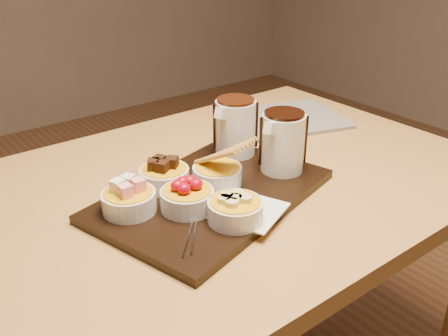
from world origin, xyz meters
TOP-DOWN VIEW (x-y plane):
  - dining_table at (0.00, 0.00)m, footprint 1.20×0.80m
  - serving_board at (-0.06, -0.06)m, footprint 0.52×0.41m
  - napkin at (-0.05, -0.16)m, footprint 0.16×0.16m
  - bowl_marshmallows at (-0.22, -0.03)m, footprint 0.10×0.10m
  - bowl_cake at (-0.12, 0.02)m, footprint 0.10×0.10m
  - bowl_strawberries at (-0.13, -0.09)m, footprint 0.10×0.10m
  - bowl_biscotti at (-0.03, -0.04)m, footprint 0.10×0.10m
  - bowl_bananas at (-0.09, -0.17)m, footprint 0.10×0.10m
  - pitcher_dark_chocolate at (0.12, -0.07)m, footprint 0.11×0.11m
  - pitcher_milk_chocolate at (0.09, 0.05)m, footprint 0.11×0.11m
  - fondue_skewers at (-0.14, -0.11)m, footprint 0.21×0.20m
  - newspaper at (0.36, 0.17)m, footprint 0.36×0.32m

SIDE VIEW (x-z plane):
  - dining_table at x=0.00m, z-range 0.28..1.03m
  - newspaper at x=0.36m, z-range 0.75..0.76m
  - serving_board at x=-0.06m, z-range 0.75..0.77m
  - napkin at x=-0.05m, z-range 0.77..0.77m
  - fondue_skewers at x=-0.14m, z-range 0.77..0.78m
  - bowl_marshmallows at x=-0.22m, z-range 0.77..0.81m
  - bowl_cake at x=-0.12m, z-range 0.77..0.81m
  - bowl_strawberries at x=-0.13m, z-range 0.77..0.81m
  - bowl_biscotti at x=-0.03m, z-range 0.77..0.81m
  - bowl_bananas at x=-0.09m, z-range 0.77..0.81m
  - pitcher_dark_chocolate at x=0.12m, z-range 0.77..0.89m
  - pitcher_milk_chocolate at x=0.09m, z-range 0.77..0.89m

